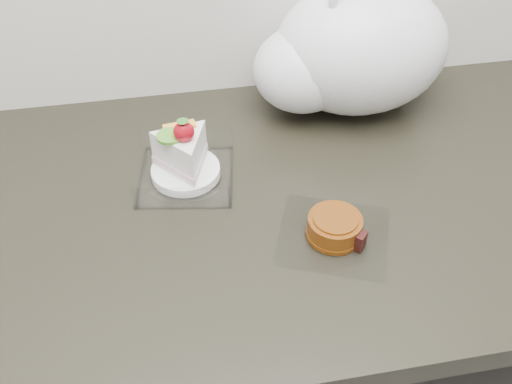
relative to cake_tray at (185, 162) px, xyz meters
name	(u,v)px	position (x,y,z in m)	size (l,w,h in m)	color
counter	(238,355)	(0.06, -0.06, -0.48)	(2.04, 0.64, 0.90)	black
cake_tray	(185,162)	(0.00, 0.00, 0.00)	(0.17, 0.17, 0.12)	white
mooncake_wrap	(335,229)	(0.20, -0.17, -0.02)	(0.20, 0.19, 0.04)	white
plastic_bag	(350,51)	(0.31, 0.15, 0.08)	(0.39, 0.32, 0.28)	white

